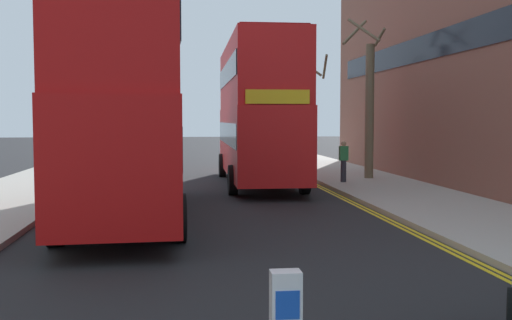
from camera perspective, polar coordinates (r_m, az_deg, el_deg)
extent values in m
cube|color=#ADA89E|center=(18.42, 16.92, -4.19)|extent=(4.00, 80.00, 0.14)
cube|color=yellow|center=(15.82, 12.87, -5.66)|extent=(0.10, 56.00, 0.01)
cube|color=yellow|center=(15.77, 12.32, -5.69)|extent=(0.10, 56.00, 0.01)
cube|color=blue|center=(5.58, 3.00, -13.51)|extent=(0.22, 0.01, 0.26)
cube|color=#B20F0F|center=(16.08, -12.25, 0.73)|extent=(2.97, 10.90, 2.60)
cube|color=#B20F0F|center=(16.15, -12.38, 9.81)|extent=(2.91, 10.68, 2.50)
cube|color=black|center=(16.06, -12.26, 1.80)|extent=(2.98, 10.47, 0.84)
cube|color=black|center=(16.16, -12.38, 10.16)|extent=(2.96, 10.25, 0.80)
cube|color=yellow|center=(21.44, -11.62, 5.64)|extent=(2.00, 0.15, 0.44)
cube|color=maroon|center=(16.33, -12.44, 14.35)|extent=(2.67, 9.81, 0.10)
cylinder|color=black|center=(19.60, -15.38, -2.36)|extent=(0.35, 1.05, 1.04)
cylinder|color=black|center=(19.50, -8.05, -2.29)|extent=(0.35, 1.05, 1.04)
cylinder|color=black|center=(13.01, -18.41, -5.51)|extent=(0.35, 1.05, 1.04)
cylinder|color=black|center=(12.86, -7.29, -5.45)|extent=(0.35, 1.05, 1.04)
cube|color=red|center=(24.07, 0.20, 1.82)|extent=(2.64, 10.83, 2.60)
cube|color=red|center=(24.11, 0.20, 7.89)|extent=(2.59, 10.62, 2.50)
cube|color=black|center=(24.06, 0.20, 2.54)|extent=(2.67, 10.40, 0.84)
cube|color=black|center=(24.12, 0.20, 8.13)|extent=(2.66, 10.18, 0.80)
cube|color=yellow|center=(18.73, 2.05, 5.99)|extent=(2.00, 0.09, 0.44)
cube|color=maroon|center=(24.24, 0.20, 10.96)|extent=(2.38, 9.75, 0.10)
cylinder|color=black|center=(21.03, 4.61, -1.82)|extent=(0.31, 1.04, 1.04)
cylinder|color=black|center=(20.71, -2.21, -1.90)|extent=(0.31, 1.04, 1.04)
cylinder|color=black|center=(27.61, 2.00, -0.46)|extent=(0.31, 1.04, 1.04)
cylinder|color=black|center=(27.37, -3.19, -0.50)|extent=(0.31, 1.04, 1.04)
cylinder|color=#2D2D38|center=(23.95, 8.25, -1.05)|extent=(0.22, 0.22, 0.85)
cube|color=#338C4C|center=(23.91, 8.26, 0.64)|extent=(0.34, 0.22, 0.56)
sphere|color=tan|center=(23.89, 8.27, 1.57)|extent=(0.20, 0.20, 0.20)
cylinder|color=#6B6047|center=(30.53, 5.10, 3.51)|extent=(0.35, 0.35, 4.56)
cylinder|color=#6B6047|center=(30.72, 6.52, 8.73)|extent=(0.31, 1.53, 1.12)
cylinder|color=#6B6047|center=(30.91, 4.41, 8.36)|extent=(0.82, 0.75, 0.75)
cylinder|color=#6B6047|center=(29.88, 4.71, 8.95)|extent=(1.51, 0.86, 1.20)
cylinder|color=#6B6047|center=(25.69, 10.66, 4.52)|extent=(0.36, 0.36, 5.57)
cylinder|color=#6B6047|center=(26.10, 11.59, 11.28)|extent=(0.25, 0.91, 0.68)
cylinder|color=#6B6047|center=(26.41, 9.28, 11.80)|extent=(1.36, 1.11, 1.20)
cylinder|color=#6B6047|center=(25.31, 10.12, 11.97)|extent=(1.17, 1.02, 1.05)
cylinder|color=#6B6047|center=(39.56, 3.85, 3.66)|extent=(0.30, 0.30, 4.65)
cylinder|color=#6B6047|center=(39.70, 4.45, 7.43)|extent=(0.16, 0.88, 0.66)
cylinder|color=#6B6047|center=(40.02, 3.33, 7.52)|extent=(0.98, 0.71, 0.82)
cylinder|color=#6B6047|center=(38.89, 3.58, 7.91)|extent=(1.54, 0.79, 1.19)
cube|color=black|center=(23.59, 16.87, 10.47)|extent=(0.04, 24.64, 1.00)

